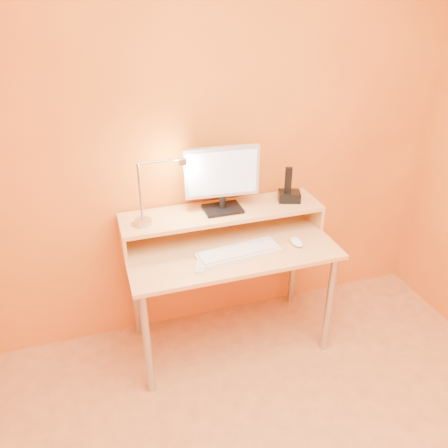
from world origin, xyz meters
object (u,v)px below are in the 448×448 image
object	(u,v)px
lamp_base	(143,222)
mouse	(296,242)
keyboard	(238,253)
phone_dock	(289,196)
remote_control	(201,263)
monitor_panel	(222,172)

from	to	relation	value
lamp_base	mouse	world-z (taller)	lamp_base
keyboard	lamp_base	bearing A→B (deg)	149.87
phone_dock	keyboard	distance (m)	0.51
phone_dock	remote_control	distance (m)	0.72
lamp_base	monitor_panel	bearing A→B (deg)	4.85
phone_dock	remote_control	bearing A→B (deg)	-137.51
monitor_panel	lamp_base	bearing A→B (deg)	-170.08
remote_control	monitor_panel	bearing A→B (deg)	75.44
monitor_panel	phone_dock	bearing A→B (deg)	3.73
monitor_panel	remote_control	size ratio (longest dim) A/B	2.42
monitor_panel	keyboard	bearing A→B (deg)	-81.59
mouse	remote_control	xyz separation A→B (m)	(-0.58, -0.04, -0.01)
remote_control	lamp_base	bearing A→B (deg)	156.49
lamp_base	mouse	distance (m)	0.88
lamp_base	phone_dock	size ratio (longest dim) A/B	0.77
monitor_panel	remote_control	world-z (taller)	monitor_panel
monitor_panel	mouse	bearing A→B (deg)	-29.99
lamp_base	mouse	bearing A→B (deg)	-14.64
monitor_panel	phone_dock	world-z (taller)	monitor_panel
phone_dock	remote_control	size ratio (longest dim) A/B	0.73
phone_dock	remote_control	xyz separation A→B (m)	(-0.64, -0.29, -0.18)
remote_control	keyboard	bearing A→B (deg)	30.40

